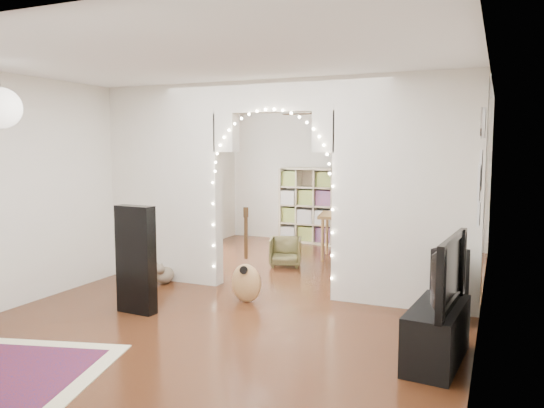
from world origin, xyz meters
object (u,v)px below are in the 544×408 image
at_px(bookcase, 316,206).
at_px(dining_chair_left, 285,252).
at_px(acoustic_guitar, 246,268).
at_px(media_console, 437,334).
at_px(floor_speaker, 449,286).
at_px(dining_table, 356,219).
at_px(dining_chair_right, 358,277).

relative_size(bookcase, dining_chair_left, 2.96).
height_order(acoustic_guitar, media_console, acoustic_guitar).
height_order(acoustic_guitar, floor_speaker, acoustic_guitar).
xyz_separation_m(dining_table, dining_chair_left, (-0.89, -0.93, -0.46)).
relative_size(dining_table, dining_chair_right, 2.85).
bearing_deg(media_console, dining_table, 119.22).
bearing_deg(dining_table, acoustic_guitar, -112.30).
bearing_deg(acoustic_guitar, dining_chair_left, 75.74).
bearing_deg(bookcase, floor_speaker, -42.61).
xyz_separation_m(acoustic_guitar, dining_chair_right, (1.13, 0.94, -0.21)).
distance_m(floor_speaker, dining_chair_left, 3.19).
bearing_deg(bookcase, dining_table, -34.70).
xyz_separation_m(acoustic_guitar, floor_speaker, (2.31, 0.18, -0.03)).
bearing_deg(bookcase, acoustic_guitar, -71.28).
bearing_deg(bookcase, dining_chair_right, -50.84).
relative_size(acoustic_guitar, dining_chair_left, 1.97).
xyz_separation_m(bookcase, dining_table, (1.09, -1.15, -0.05)).
bearing_deg(floor_speaker, media_console, -67.26).
distance_m(floor_speaker, bookcase, 4.83).
height_order(media_console, bookcase, bookcase).
height_order(floor_speaker, dining_chair_right, floor_speaker).
xyz_separation_m(dining_table, dining_chair_right, (0.54, -2.00, -0.47)).
height_order(acoustic_guitar, dining_table, acoustic_guitar).
distance_m(bookcase, dining_table, 1.59).
relative_size(bookcase, dining_table, 1.10).
height_order(floor_speaker, dining_chair_left, floor_speaker).
xyz_separation_m(floor_speaker, dining_chair_left, (-2.61, 1.83, -0.17)).
bearing_deg(dining_table, bookcase, 122.62).
xyz_separation_m(acoustic_guitar, dining_table, (0.59, 2.94, 0.25)).
height_order(dining_table, dining_chair_right, dining_table).
bearing_deg(dining_table, dining_chair_left, -144.73).
height_order(floor_speaker, media_console, floor_speaker).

